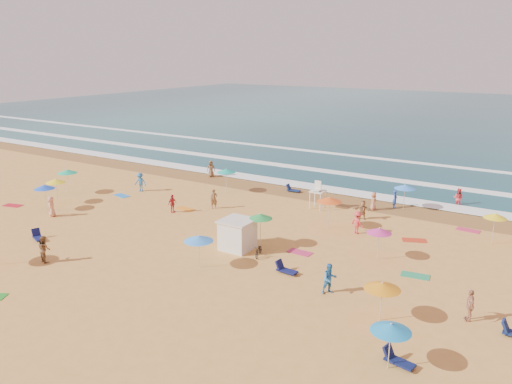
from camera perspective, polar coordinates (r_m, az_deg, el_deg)
The scene contains 12 objects.
ground at distance 37.57m, azimuth -1.81°, elevation -4.81°, with size 220.00×220.00×0.00m, color gold.
ocean at distance 115.65m, azimuth 22.24°, elevation 7.98°, with size 220.00×140.00×0.18m, color #0C4756.
wet_sand at distance 47.94m, azimuth 6.52°, elevation -0.35°, with size 220.00×220.00×0.00m, color olive.
surf_foam at distance 55.76m, azimuth 10.46°, elevation 1.87°, with size 200.00×18.70×0.05m.
cabana at distance 34.49m, azimuth -2.12°, elevation -4.95°, with size 2.00×2.00×2.00m, color silver.
cabana_roof at distance 34.13m, azimuth -2.14°, elevation -3.29°, with size 2.20×2.20×0.12m, color silver.
bicycle at distance 33.51m, azimuth 0.31°, elevation -6.67°, with size 0.53×1.53×0.80m, color black.
lifeguard_stand at distance 43.63m, azimuth 7.06°, elevation -0.55°, with size 1.20×1.20×2.10m, color white, non-canonical shape.
beach_umbrellas at distance 35.32m, azimuth 2.25°, elevation -2.47°, with size 56.12×27.67×0.79m.
loungers at distance 32.52m, azimuth 4.86°, elevation -7.89°, with size 46.49×23.16×0.34m.
towels at distance 34.69m, azimuth 0.82°, elevation -6.57°, with size 43.22×26.90×0.03m.
beachgoers at distance 40.34m, azimuth 3.43°, elevation -2.15°, with size 40.84×28.45×2.10m.
Camera 1 is at (19.65, -29.21, 13.12)m, focal length 35.00 mm.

